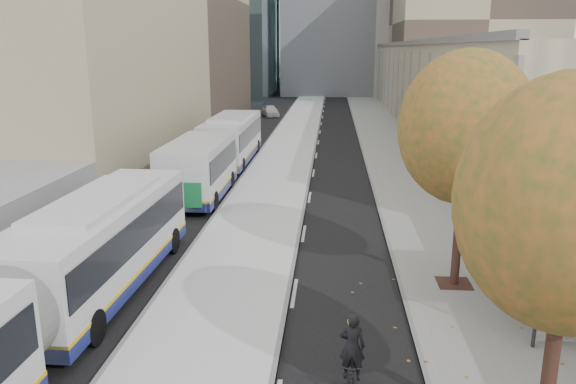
# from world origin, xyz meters

# --- Properties ---
(bus_platform) EXTENTS (4.25, 150.00, 0.15)m
(bus_platform) POSITION_xyz_m (-3.88, 35.00, 0.07)
(bus_platform) COLOR silver
(bus_platform) RESTS_ON ground
(sidewalk) EXTENTS (4.75, 150.00, 0.08)m
(sidewalk) POSITION_xyz_m (4.12, 35.00, 0.04)
(sidewalk) COLOR gray
(sidewalk) RESTS_ON ground
(building_tan) EXTENTS (18.00, 92.00, 8.00)m
(building_tan) POSITION_xyz_m (15.50, 64.00, 4.00)
(building_tan) COLOR gray
(building_tan) RESTS_ON ground
(building_far_block) EXTENTS (30.00, 18.00, 30.00)m
(building_far_block) POSITION_xyz_m (6.00, 96.00, 15.00)
(building_far_block) COLOR #9F9690
(building_far_block) RESTS_ON ground
(bus_shelter) EXTENTS (1.90, 4.40, 2.53)m
(bus_shelter) POSITION_xyz_m (5.69, 10.96, 2.19)
(bus_shelter) COLOR #383A3F
(bus_shelter) RESTS_ON sidewalk
(tree_b) EXTENTS (4.00, 4.00, 6.97)m
(tree_b) POSITION_xyz_m (3.60, 5.00, 5.04)
(tree_b) COLOR #301D13
(tree_b) RESTS_ON sidewalk
(tree_c) EXTENTS (4.20, 4.20, 7.28)m
(tree_c) POSITION_xyz_m (3.60, 13.00, 5.25)
(tree_c) COLOR #301D13
(tree_c) RESTS_ON sidewalk
(bus_near) EXTENTS (3.03, 17.88, 2.97)m
(bus_near) POSITION_xyz_m (-7.90, 7.78, 1.62)
(bus_near) COLOR silver
(bus_near) RESTS_ON ground
(bus_far) EXTENTS (2.73, 18.46, 3.08)m
(bus_far) POSITION_xyz_m (-7.35, 28.79, 1.68)
(bus_far) COLOR silver
(bus_far) RESTS_ON ground
(cyclist) EXTENTS (0.62, 1.62, 2.03)m
(cyclist) POSITION_xyz_m (0.00, 6.64, 0.76)
(cyclist) COLOR black
(cyclist) RESTS_ON ground
(distant_car) EXTENTS (2.62, 4.20, 1.33)m
(distant_car) POSITION_xyz_m (-7.64, 59.83, 0.67)
(distant_car) COLOR beige
(distant_car) RESTS_ON ground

